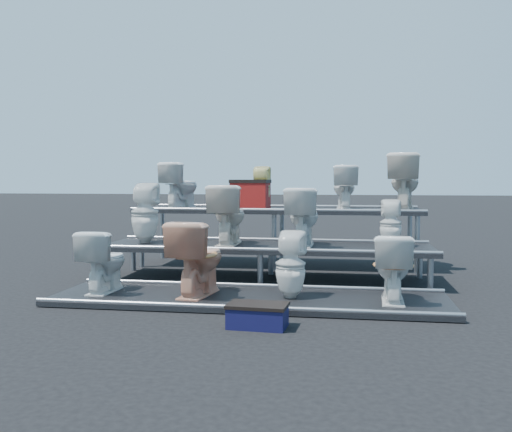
# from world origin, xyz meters

# --- Properties ---
(ground) EXTENTS (80.00, 80.00, 0.00)m
(ground) POSITION_xyz_m (0.00, 0.00, 0.00)
(ground) COLOR black
(ground) RESTS_ON ground
(tier_front) EXTENTS (4.20, 1.20, 0.06)m
(tier_front) POSITION_xyz_m (0.00, -1.30, 0.03)
(tier_front) COLOR black
(tier_front) RESTS_ON ground
(tier_mid) EXTENTS (4.20, 1.20, 0.46)m
(tier_mid) POSITION_xyz_m (0.00, 0.00, 0.23)
(tier_mid) COLOR black
(tier_mid) RESTS_ON ground
(tier_back) EXTENTS (4.20, 1.20, 0.86)m
(tier_back) POSITION_xyz_m (0.00, 1.30, 0.43)
(tier_back) COLOR black
(tier_back) RESTS_ON ground
(toilet_0) EXTENTS (0.41, 0.69, 0.69)m
(toilet_0) POSITION_xyz_m (-1.63, -1.30, 0.40)
(toilet_0) COLOR white
(toilet_0) RESTS_ON tier_front
(toilet_1) EXTENTS (0.56, 0.85, 0.81)m
(toilet_1) POSITION_xyz_m (-0.56, -1.30, 0.46)
(toilet_1) COLOR #E59F7D
(toilet_1) RESTS_ON tier_front
(toilet_2) EXTENTS (0.34, 0.35, 0.70)m
(toilet_2) POSITION_xyz_m (0.45, -1.30, 0.41)
(toilet_2) COLOR white
(toilet_2) RESTS_ON tier_front
(toilet_3) EXTENTS (0.41, 0.69, 0.69)m
(toilet_3) POSITION_xyz_m (1.49, -1.30, 0.41)
(toilet_3) COLOR white
(toilet_3) RESTS_ON tier_front
(toilet_4) EXTENTS (0.40, 0.41, 0.80)m
(toilet_4) POSITION_xyz_m (-1.62, 0.00, 0.86)
(toilet_4) COLOR white
(toilet_4) RESTS_ON tier_mid
(toilet_5) EXTENTS (0.43, 0.76, 0.77)m
(toilet_5) POSITION_xyz_m (-0.50, 0.00, 0.85)
(toilet_5) COLOR silver
(toilet_5) RESTS_ON tier_mid
(toilet_6) EXTENTS (0.43, 0.74, 0.74)m
(toilet_6) POSITION_xyz_m (0.47, 0.00, 0.83)
(toilet_6) COLOR white
(toilet_6) RESTS_ON tier_mid
(toilet_7) EXTENTS (0.29, 0.29, 0.60)m
(toilet_7) POSITION_xyz_m (1.56, 0.00, 0.76)
(toilet_7) COLOR white
(toilet_7) RESTS_ON tier_mid
(toilet_8) EXTENTS (0.58, 0.77, 0.70)m
(toilet_8) POSITION_xyz_m (-1.52, 1.30, 1.21)
(toilet_8) COLOR white
(toilet_8) RESTS_ON tier_back
(toilet_9) EXTENTS (0.29, 0.30, 0.64)m
(toilet_9) POSITION_xyz_m (-0.26, 1.30, 1.18)
(toilet_9) COLOR #F5EA9A
(toilet_9) RESTS_ON tier_back
(toilet_10) EXTENTS (0.42, 0.67, 0.65)m
(toilet_10) POSITION_xyz_m (0.98, 1.30, 1.18)
(toilet_10) COLOR white
(toilet_10) RESTS_ON tier_back
(toilet_11) EXTENTS (0.56, 0.85, 0.81)m
(toilet_11) POSITION_xyz_m (1.84, 1.30, 1.27)
(toilet_11) COLOR silver
(toilet_11) RESTS_ON tier_back
(red_crate) EXTENTS (0.56, 0.46, 0.39)m
(red_crate) POSITION_xyz_m (-0.41, 1.22, 1.05)
(red_crate) COLOR #9E1C11
(red_crate) RESTS_ON tier_back
(step_stool) EXTENTS (0.53, 0.34, 0.18)m
(step_stool) POSITION_xyz_m (0.26, -2.31, 0.09)
(step_stool) COLOR #0F0F36
(step_stool) RESTS_ON ground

